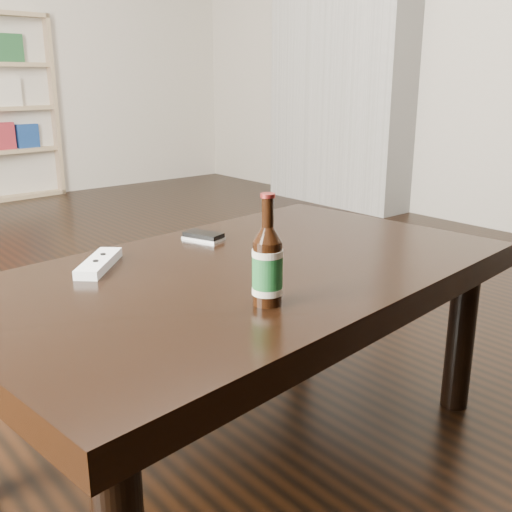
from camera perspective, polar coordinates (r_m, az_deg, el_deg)
floor at (r=2.45m, az=-9.60°, el=-6.50°), size 5.00×6.00×0.01m
wall_right at (r=4.14m, az=23.11°, el=20.98°), size 0.02×6.00×2.70m
chimney_breast at (r=4.71m, az=8.19°, el=21.40°), size 0.30×1.20×2.70m
coffee_table at (r=1.49m, az=-0.96°, el=-3.45°), size 1.42×0.93×0.51m
beer_bottle at (r=1.20m, az=1.10°, el=-0.99°), size 0.07×0.07×0.23m
phone at (r=1.72m, az=-5.02°, el=1.90°), size 0.09×0.13×0.02m
remote at (r=1.50m, az=-14.73°, el=-0.65°), size 0.18×0.19×0.03m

